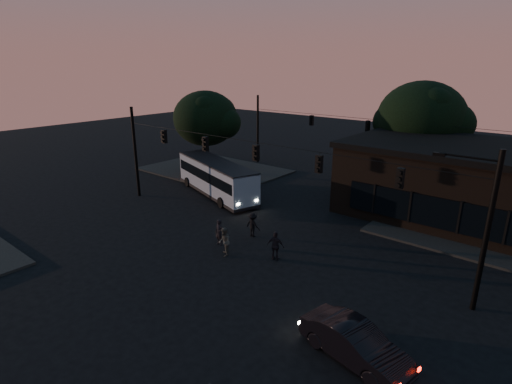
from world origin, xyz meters
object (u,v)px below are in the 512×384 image
Objects in this scene: building at (457,181)px; car at (355,343)px; bus at (216,176)px; pedestrian_a at (219,232)px; pedestrian_b at (224,242)px; pedestrian_d at (253,225)px; pedestrian_c at (276,246)px.

building is 3.46× the size of car.
building reaches higher than bus.
building is at bearing 56.14° from pedestrian_a.
building reaches higher than car.
pedestrian_a is 1.53m from pedestrian_b.
car is 10.32m from pedestrian_b.
bus reaches higher than pedestrian_d.
pedestrian_c reaches higher than pedestrian_d.
bus is 6.59× the size of pedestrian_d.
bus reaches higher than pedestrian_a.
car is (1.26, -18.50, -1.97)m from building.
car is 2.54× the size of pedestrian_c.
bus is at bearing 136.28° from pedestrian_a.
pedestrian_d reaches higher than car.
pedestrian_c is (2.64, 1.48, 0.01)m from pedestrian_b.
car is at bearing -12.48° from bus.
pedestrian_a is 0.94× the size of pedestrian_c.
car is 11.80m from pedestrian_a.
building is 15.23m from pedestrian_c.
pedestrian_d is (-10.31, 6.27, 0.08)m from car.
bus is 9.31m from pedestrian_d.
building is 18.65m from car.
building is at bearing 42.23° from bus.
pedestrian_a is (-11.11, 3.97, 0.09)m from car.
bus is 21.37m from car.
bus is 10.07m from pedestrian_a.
building is at bearing -127.06° from pedestrian_d.
building is 15.33m from pedestrian_d.
pedestrian_c is at bearing 68.90° from car.
pedestrian_a is 3.96m from pedestrian_c.
bus is 11.58m from pedestrian_b.
car is (18.33, -10.94, -0.92)m from bus.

